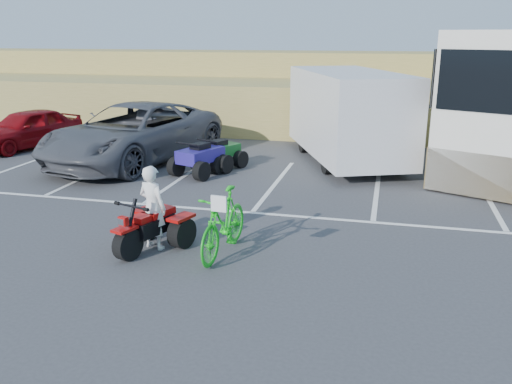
% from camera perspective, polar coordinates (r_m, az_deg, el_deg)
% --- Properties ---
extents(ground, '(100.00, 100.00, 0.00)m').
position_cam_1_polar(ground, '(10.17, -3.79, -6.38)').
color(ground, '#3A3A3D').
rests_on(ground, ground).
extents(parking_stripes, '(28.00, 5.16, 0.01)m').
position_cam_1_polar(parking_stripes, '(13.72, 4.82, -0.31)').
color(parking_stripes, white).
rests_on(parking_stripes, ground).
extents(grass_embankment, '(40.00, 8.50, 3.10)m').
position_cam_1_polar(grass_embankment, '(24.70, 7.24, 10.39)').
color(grass_embankment, olive).
rests_on(grass_embankment, ground).
extents(red_trike_atv, '(1.59, 1.84, 1.01)m').
position_cam_1_polar(red_trike_atv, '(10.46, -11.15, -6.01)').
color(red_trike_atv, '#A50B09').
rests_on(red_trike_atv, ground).
extents(rider, '(0.68, 0.55, 1.60)m').
position_cam_1_polar(rider, '(10.29, -10.83, -1.61)').
color(rider, white).
rests_on(rider, ground).
extents(green_dirt_bike, '(0.75, 2.07, 1.22)m').
position_cam_1_polar(green_dirt_bike, '(9.89, -3.43, -3.25)').
color(green_dirt_bike, '#14BF19').
rests_on(green_dirt_bike, ground).
extents(grey_pickup, '(4.40, 7.09, 1.83)m').
position_cam_1_polar(grey_pickup, '(17.52, -12.76, 6.05)').
color(grey_pickup, '#484950').
rests_on(grey_pickup, ground).
extents(red_car, '(2.76, 4.35, 1.38)m').
position_cam_1_polar(red_car, '(20.96, -22.95, 6.18)').
color(red_car, maroon).
rests_on(red_car, ground).
extents(cargo_trailer, '(4.51, 6.50, 2.82)m').
position_cam_1_polar(cargo_trailer, '(17.33, 9.60, 8.15)').
color(cargo_trailer, silver).
rests_on(cargo_trailer, ground).
extents(quad_atv_blue, '(1.66, 1.90, 1.03)m').
position_cam_1_polar(quad_atv_blue, '(15.77, -5.81, 1.85)').
color(quad_atv_blue, navy).
rests_on(quad_atv_blue, ground).
extents(quad_atv_green, '(1.63, 1.81, 0.97)m').
position_cam_1_polar(quad_atv_green, '(16.45, -3.93, 2.50)').
color(quad_atv_green, '#145920').
rests_on(quad_atv_green, ground).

